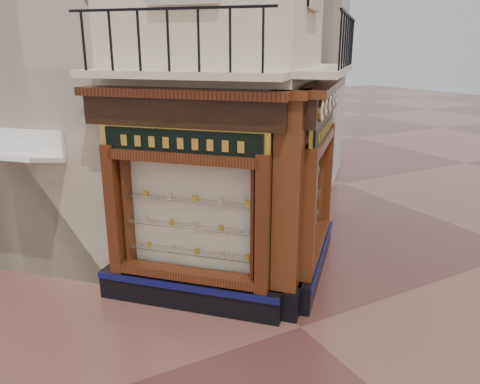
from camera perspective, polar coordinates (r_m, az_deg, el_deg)
ground at (r=8.45m, az=7.38°, el=-16.02°), size 80.00×80.00×0.00m
neighbour_left at (r=14.42m, az=-22.73°, el=19.51°), size 11.31×11.31×11.00m
neighbour_right at (r=15.82m, az=-3.50°, el=20.42°), size 11.31×11.31×11.00m
shopfront_left at (r=8.20m, az=-6.60°, el=-1.63°), size 2.86×2.86×3.98m
shopfront_right at (r=9.55m, az=9.22°, el=0.99°), size 2.86×2.86×3.98m
corner_pilaster at (r=7.94m, az=5.81°, el=-2.46°), size 0.85×0.85×3.98m
balcony at (r=8.32m, az=2.37°, el=14.49°), size 5.94×2.97×1.03m
clock_a at (r=7.90m, az=9.85°, el=9.76°), size 0.30×0.30×0.38m
clock_b at (r=8.45m, az=10.33°, el=10.22°), size 0.28×0.28×0.34m
clock_c at (r=9.11m, az=10.82°, el=10.68°), size 0.32×0.32×0.40m
clock_d at (r=9.76m, az=11.24°, el=11.08°), size 0.28×0.28×0.34m
clock_e at (r=10.30m, az=11.55°, el=11.36°), size 0.26×0.26×0.32m
awning at (r=10.46m, az=-24.11°, el=-10.55°), size 1.81×1.81×0.29m
signboard_left at (r=7.84m, az=-7.10°, el=5.98°), size 2.17×2.17×0.58m
signboard_right at (r=9.29m, az=10.03°, el=7.61°), size 2.15×2.15×0.58m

